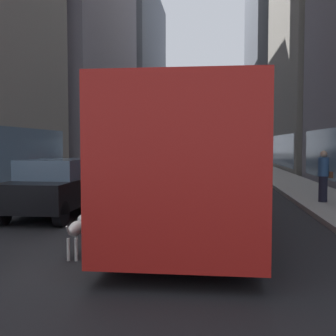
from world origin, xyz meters
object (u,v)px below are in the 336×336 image
(car_blue_hatchback, at_px, (228,161))
(car_grey_wagon, at_px, (167,164))
(pedestrian_with_handbag, at_px, (323,176))
(transit_bus, at_px, (195,154))
(car_red_coupe, at_px, (208,158))
(car_silver_sedan, at_px, (178,154))
(dalmatian_dog, at_px, (77,229))
(car_black_suv, at_px, (57,187))

(car_blue_hatchback, xyz_separation_m, car_grey_wagon, (-4.00, -5.03, 0.01))
(pedestrian_with_handbag, bearing_deg, car_blue_hatchback, 98.83)
(transit_bus, height_order, car_grey_wagon, transit_bus)
(transit_bus, height_order, car_red_coupe, transit_bus)
(car_red_coupe, height_order, car_silver_sedan, same)
(pedestrian_with_handbag, bearing_deg, car_silver_sedan, 102.41)
(car_blue_hatchback, bearing_deg, car_silver_sedan, 105.16)
(transit_bus, distance_m, car_silver_sedan, 39.84)
(dalmatian_dog, bearing_deg, transit_bus, 64.36)
(car_silver_sedan, distance_m, dalmatian_dog, 43.71)
(car_silver_sedan, bearing_deg, car_blue_hatchback, -74.84)
(car_blue_hatchback, xyz_separation_m, dalmatian_dog, (-3.54, -22.98, -0.31))
(transit_bus, bearing_deg, dalmatian_dog, -115.64)
(car_black_suv, height_order, car_blue_hatchback, same)
(car_blue_hatchback, height_order, car_grey_wagon, same)
(car_black_suv, xyz_separation_m, dalmatian_dog, (2.06, -4.21, -0.31))
(car_black_suv, bearing_deg, dalmatian_dog, -63.86)
(pedestrian_with_handbag, bearing_deg, car_red_coupe, 99.57)
(car_blue_hatchback, distance_m, car_silver_sedan, 21.42)
(car_black_suv, relative_size, pedestrian_with_handbag, 2.54)
(car_blue_hatchback, distance_m, car_grey_wagon, 6.43)
(car_grey_wagon, bearing_deg, car_silver_sedan, 93.56)
(car_red_coupe, height_order, dalmatian_dog, car_red_coupe)
(transit_bus, xyz_separation_m, pedestrian_with_handbag, (4.13, 2.69, -0.76))
(car_grey_wagon, height_order, car_silver_sedan, same)
(car_red_coupe, bearing_deg, car_blue_hatchback, -78.96)
(transit_bus, relative_size, pedestrian_with_handbag, 6.82)
(car_blue_hatchback, height_order, pedestrian_with_handbag, pedestrian_with_handbag)
(dalmatian_dog, bearing_deg, car_blue_hatchback, 81.25)
(car_grey_wagon, distance_m, dalmatian_dog, 17.96)
(car_black_suv, relative_size, dalmatian_dog, 4.45)
(car_black_suv, height_order, car_grey_wagon, same)
(transit_bus, relative_size, dalmatian_dog, 11.98)
(car_blue_hatchback, height_order, dalmatian_dog, car_blue_hatchback)
(dalmatian_dog, distance_m, pedestrian_with_handbag, 9.06)
(car_red_coupe, bearing_deg, car_black_suv, -98.43)
(car_silver_sedan, bearing_deg, car_red_coupe, -72.22)
(car_black_suv, bearing_deg, car_red_coupe, 81.57)
(car_black_suv, distance_m, pedestrian_with_handbag, 8.51)
(car_grey_wagon, bearing_deg, car_blue_hatchback, 51.53)
(transit_bus, height_order, pedestrian_with_handbag, transit_bus)
(car_grey_wagon, xyz_separation_m, pedestrian_with_handbag, (6.53, -11.23, 0.19))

